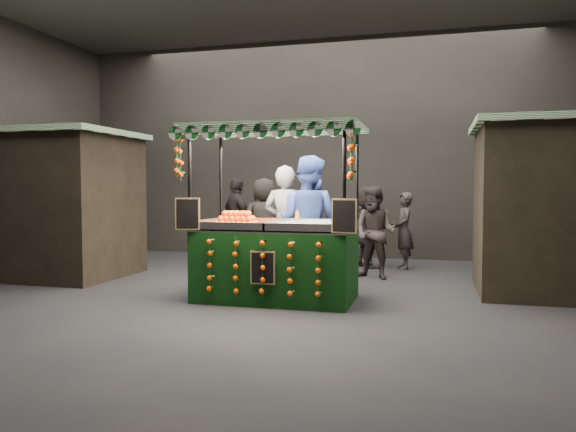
# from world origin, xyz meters

# --- Properties ---
(ground) EXTENTS (12.00, 12.00, 0.00)m
(ground) POSITION_xyz_m (0.00, 0.00, 0.00)
(ground) COLOR black
(ground) RESTS_ON ground
(market_hall) EXTENTS (12.10, 10.10, 5.05)m
(market_hall) POSITION_xyz_m (0.00, 0.00, 3.38)
(market_hall) COLOR black
(market_hall) RESTS_ON ground
(neighbour_stall_left) EXTENTS (3.00, 2.20, 2.60)m
(neighbour_stall_left) POSITION_xyz_m (-4.40, 1.00, 1.31)
(neighbour_stall_left) COLOR black
(neighbour_stall_left) RESTS_ON ground
(juice_stall) EXTENTS (2.55, 1.50, 2.47)m
(juice_stall) POSITION_xyz_m (0.20, -0.04, 0.76)
(juice_stall) COLOR black
(juice_stall) RESTS_ON ground
(vendor_grey) EXTENTS (0.72, 0.47, 1.96)m
(vendor_grey) POSITION_xyz_m (0.00, 1.14, 0.98)
(vendor_grey) COLOR slate
(vendor_grey) RESTS_ON ground
(vendor_blue) EXTENTS (1.18, 1.01, 2.09)m
(vendor_blue) POSITION_xyz_m (0.45, 0.89, 1.05)
(vendor_blue) COLOR navy
(vendor_blue) RESTS_ON ground
(shopper_0) EXTENTS (0.64, 0.44, 1.69)m
(shopper_0) POSITION_xyz_m (-4.17, 2.25, 0.85)
(shopper_0) COLOR #2C2523
(shopper_0) RESTS_ON ground
(shopper_1) EXTENTS (0.95, 0.85, 1.63)m
(shopper_1) POSITION_xyz_m (1.35, 2.19, 0.81)
(shopper_1) COLOR #2A2322
(shopper_1) RESTS_ON ground
(shopper_2) EXTENTS (1.09, 1.03, 1.81)m
(shopper_2) POSITION_xyz_m (-1.79, 3.71, 0.90)
(shopper_2) COLOR black
(shopper_2) RESTS_ON ground
(shopper_3) EXTENTS (1.13, 0.99, 1.52)m
(shopper_3) POSITION_xyz_m (3.53, 4.10, 0.76)
(shopper_3) COLOR #2E2926
(shopper_3) RESTS_ON ground
(shopper_4) EXTENTS (1.04, 0.94, 1.79)m
(shopper_4) POSITION_xyz_m (-1.00, 3.16, 0.90)
(shopper_4) COLOR #282421
(shopper_4) RESTS_ON ground
(shopper_5) EXTENTS (1.36, 1.46, 1.63)m
(shopper_5) POSITION_xyz_m (1.05, 3.52, 0.82)
(shopper_5) COLOR #2B2523
(shopper_5) RESTS_ON ground
(shopper_6) EXTENTS (0.48, 0.62, 1.51)m
(shopper_6) POSITION_xyz_m (1.78, 3.49, 0.75)
(shopper_6) COLOR #2C2624
(shopper_6) RESTS_ON ground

